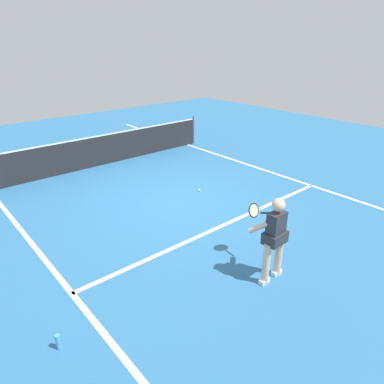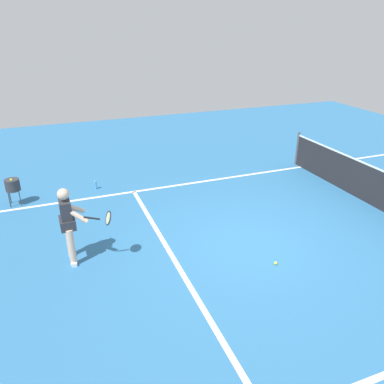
{
  "view_description": "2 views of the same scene",
  "coord_description": "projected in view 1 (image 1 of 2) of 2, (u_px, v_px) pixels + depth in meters",
  "views": [
    {
      "loc": [
        -5.04,
        -6.48,
        3.87
      ],
      "look_at": [
        -0.65,
        -1.35,
        0.9
      ],
      "focal_mm": 32.54,
      "sensor_mm": 36.0,
      "label": 1
    },
    {
      "loc": [
        6.04,
        -3.62,
        4.34
      ],
      "look_at": [
        -0.76,
        -1.03,
        1.07
      ],
      "focal_mm": 35.5,
      "sensor_mm": 36.0,
      "label": 2
    }
  ],
  "objects": [
    {
      "name": "service_line_marking",
      "position": [
        224.0,
        225.0,
        7.88
      ],
      "size": [
        7.14,
        0.1,
        0.01
      ],
      "primitive_type": "cube",
      "color": "white",
      "rests_on": "ground"
    },
    {
      "name": "tennis_ball_near",
      "position": [
        199.0,
        190.0,
        9.63
      ],
      "size": [
        0.07,
        0.07,
        0.07
      ],
      "primitive_type": "sphere",
      "color": "#D1E533",
      "rests_on": "ground"
    },
    {
      "name": "sideline_left_marking",
      "position": [
        37.0,
        250.0,
        6.94
      ],
      "size": [
        0.1,
        17.14,
        0.01
      ],
      "primitive_type": "cube",
      "color": "white",
      "rests_on": "ground"
    },
    {
      "name": "ground_plane",
      "position": [
        177.0,
        201.0,
        9.06
      ],
      "size": [
        24.88,
        24.88,
        0.0
      ],
      "primitive_type": "plane",
      "color": "teal"
    },
    {
      "name": "court_net",
      "position": [
        105.0,
        149.0,
        11.54
      ],
      "size": [
        7.82,
        0.08,
        1.09
      ],
      "color": "#4C4C51",
      "rests_on": "ground"
    },
    {
      "name": "water_bottle",
      "position": [
        58.0,
        342.0,
        4.7
      ],
      "size": [
        0.07,
        0.07,
        0.24
      ],
      "primitive_type": "cylinder",
      "color": "#4C9EE5",
      "rests_on": "ground"
    },
    {
      "name": "sideline_right_marking",
      "position": [
        264.0,
        170.0,
        11.18
      ],
      "size": [
        0.1,
        17.14,
        0.01
      ],
      "primitive_type": "cube",
      "color": "white",
      "rests_on": "ground"
    },
    {
      "name": "tennis_player",
      "position": [
        274.0,
        236.0,
        5.82
      ],
      "size": [
        0.76,
        0.94,
        1.55
      ],
      "color": "beige",
      "rests_on": "ground"
    }
  ]
}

